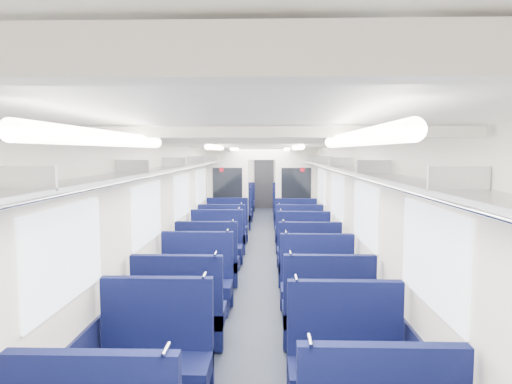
{
  "coord_description": "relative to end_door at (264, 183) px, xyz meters",
  "views": [
    {
      "loc": [
        0.16,
        -8.51,
        2.2
      ],
      "look_at": [
        -0.15,
        3.08,
        1.16
      ],
      "focal_mm": 31.35,
      "sensor_mm": 36.0,
      "label": 1
    }
  ],
  "objects": [
    {
      "name": "floor",
      "position": [
        0.0,
        -8.94,
        -1.0
      ],
      "size": [
        2.8,
        18.0,
        0.01
      ],
      "primitive_type": "cube",
      "color": "black",
      "rests_on": "ground"
    },
    {
      "name": "ceiling",
      "position": [
        0.0,
        -8.94,
        1.35
      ],
      "size": [
        2.8,
        18.0,
        0.01
      ],
      "primitive_type": "cube",
      "color": "white",
      "rests_on": "wall_left"
    },
    {
      "name": "wall_left",
      "position": [
        -1.4,
        -8.94,
        0.18
      ],
      "size": [
        0.02,
        18.0,
        2.35
      ],
      "primitive_type": "cube",
      "color": "silver",
      "rests_on": "floor"
    },
    {
      "name": "dado_left",
      "position": [
        -1.39,
        -8.94,
        -0.65
      ],
      "size": [
        0.03,
        17.9,
        0.7
      ],
      "primitive_type": "cube",
      "color": "#0F1234",
      "rests_on": "floor"
    },
    {
      "name": "wall_right",
      "position": [
        1.4,
        -8.94,
        0.18
      ],
      "size": [
        0.02,
        18.0,
        2.35
      ],
      "primitive_type": "cube",
      "color": "silver",
      "rests_on": "floor"
    },
    {
      "name": "dado_right",
      "position": [
        1.39,
        -8.94,
        -0.65
      ],
      "size": [
        0.03,
        17.9,
        0.7
      ],
      "primitive_type": "cube",
      "color": "#0F1234",
      "rests_on": "floor"
    },
    {
      "name": "wall_far",
      "position": [
        0.0,
        0.06,
        0.18
      ],
      "size": [
        2.8,
        0.02,
        2.35
      ],
      "primitive_type": "cube",
      "color": "silver",
      "rests_on": "floor"
    },
    {
      "name": "luggage_rack_left",
      "position": [
        -1.21,
        -8.94,
        0.97
      ],
      "size": [
        0.36,
        17.4,
        0.18
      ],
      "color": "#B2B5BA",
      "rests_on": "wall_left"
    },
    {
      "name": "luggage_rack_right",
      "position": [
        1.21,
        -8.94,
        0.97
      ],
      "size": [
        0.36,
        17.4,
        0.18
      ],
      "color": "#B2B5BA",
      "rests_on": "wall_right"
    },
    {
      "name": "windows",
      "position": [
        0.0,
        -9.4,
        0.42
      ],
      "size": [
        2.78,
        15.6,
        0.75
      ],
      "color": "white",
      "rests_on": "wall_left"
    },
    {
      "name": "ceiling_fittings",
      "position": [
        0.0,
        -9.2,
        1.29
      ],
      "size": [
        2.7,
        16.06,
        0.11
      ],
      "color": "silver",
      "rests_on": "ceiling"
    },
    {
      "name": "end_door",
      "position": [
        0.0,
        0.0,
        0.0
      ],
      "size": [
        0.75,
        0.06,
        2.0
      ],
      "primitive_type": "cube",
      "color": "black",
      "rests_on": "floor"
    },
    {
      "name": "bulkhead",
      "position": [
        -0.0,
        -6.08,
        0.23
      ],
      "size": [
        2.8,
        0.1,
        2.35
      ],
      "color": "silver",
      "rests_on": "floor"
    },
    {
      "name": "seat_6",
      "position": [
        -0.83,
        -13.73,
        -0.66
      ],
      "size": [
        1.0,
        0.55,
        1.12
      ],
      "color": "#0D123E",
      "rests_on": "floor"
    },
    {
      "name": "seat_7",
      "position": [
        0.83,
        -13.79,
        -0.66
      ],
      "size": [
        1.0,
        0.55,
        1.12
      ],
      "color": "#0D123E",
      "rests_on": "floor"
    },
    {
      "name": "seat_8",
      "position": [
        -0.83,
        -12.6,
        -0.66
      ],
      "size": [
        1.0,
        0.55,
        1.12
      ],
      "color": "#0D123E",
      "rests_on": "floor"
    },
    {
      "name": "seat_9",
      "position": [
        0.83,
        -12.54,
        -0.66
      ],
      "size": [
        1.0,
        0.55,
        1.12
      ],
      "color": "#0D123E",
      "rests_on": "floor"
    },
    {
      "name": "seat_10",
      "position": [
        -0.83,
        -11.45,
        -0.66
      ],
      "size": [
        1.0,
        0.55,
        1.12
      ],
      "color": "#0D123E",
      "rests_on": "floor"
    },
    {
      "name": "seat_11",
      "position": [
        0.83,
        -11.57,
        -0.66
      ],
      "size": [
        1.0,
        0.55,
        1.12
      ],
      "color": "#0D123E",
      "rests_on": "floor"
    },
    {
      "name": "seat_12",
      "position": [
        -0.83,
        -10.27,
        -0.66
      ],
      "size": [
        1.0,
        0.55,
        1.12
      ],
      "color": "#0D123E",
      "rests_on": "floor"
    },
    {
      "name": "seat_13",
      "position": [
        0.83,
        -10.27,
        -0.66
      ],
      "size": [
        1.0,
        0.55,
        1.12
      ],
      "color": "#0D123E",
      "rests_on": "floor"
    },
    {
      "name": "seat_14",
      "position": [
        -0.83,
        -9.06,
        -0.66
      ],
      "size": [
        1.0,
        0.55,
        1.12
      ],
      "color": "#0D123E",
      "rests_on": "floor"
    },
    {
      "name": "seat_15",
      "position": [
        0.83,
        -9.25,
        -0.66
      ],
      "size": [
        1.0,
        0.55,
        1.12
      ],
      "color": "#0D123E",
      "rests_on": "floor"
    },
    {
      "name": "seat_16",
      "position": [
        -0.83,
        -7.94,
        -0.66
      ],
      "size": [
        1.0,
        0.55,
        1.12
      ],
      "color": "#0D123E",
      "rests_on": "floor"
    },
    {
      "name": "seat_17",
      "position": [
        0.83,
        -7.91,
        -0.66
      ],
      "size": [
        1.0,
        0.55,
        1.12
      ],
      "color": "#0D123E",
      "rests_on": "floor"
    },
    {
      "name": "seat_18",
      "position": [
        -0.83,
        -6.84,
        -0.66
      ],
      "size": [
        1.0,
        0.55,
        1.12
      ],
      "color": "#0D123E",
      "rests_on": "floor"
    },
    {
      "name": "seat_19",
      "position": [
        0.83,
        -6.92,
        -0.66
      ],
      "size": [
        1.0,
        0.55,
        1.12
      ],
      "color": "#0D123E",
      "rests_on": "floor"
    },
    {
      "name": "seat_20",
      "position": [
        -0.83,
        -4.88,
        -0.66
      ],
      "size": [
        1.0,
        0.55,
        1.12
      ],
      "color": "#0D123E",
      "rests_on": "floor"
    },
    {
      "name": "seat_21",
      "position": [
        0.83,
        -4.75,
        -0.66
      ],
      "size": [
        1.0,
        0.55,
        1.12
      ],
      "color": "#0D123E",
      "rests_on": "floor"
    },
    {
      "name": "seat_22",
      "position": [
        -0.83,
        -3.64,
        -0.66
      ],
      "size": [
        1.0,
        0.55,
        1.12
      ],
      "color": "#0D123E",
      "rests_on": "floor"
    },
    {
      "name": "seat_23",
      "position": [
        0.83,
        -3.58,
        -0.66
      ],
      "size": [
        1.0,
        0.55,
        1.12
      ],
      "color": "#0D123E",
      "rests_on": "floor"
    },
    {
      "name": "seat_24",
      "position": [
        -0.83,
        -2.5,
        -0.66
      ],
      "size": [
        1.0,
        0.55,
        1.12
      ],
      "color": "#0D123E",
      "rests_on": "floor"
    },
    {
      "name": "seat_25",
      "position": [
        0.83,
        -2.46,
        -0.66
      ],
      "size": [
        1.0,
        0.55,
        1.12
      ],
      "color": "#0D123E",
      "rests_on": "floor"
    },
    {
      "name": "seat_26",
      "position": [
        -0.83,
        -1.33,
        -0.66
      ],
      "size": [
        1.0,
        0.55,
        1.12
      ],
      "color": "#0D123E",
      "rests_on": "floor"
    },
    {
      "name": "seat_27",
      "position": [
        0.83,
        -1.38,
        -0.66
      ],
      "size": [
        1.0,
        0.55,
        1.12
      ],
      "color": "#0D123E",
      "rests_on": "floor"
    }
  ]
}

